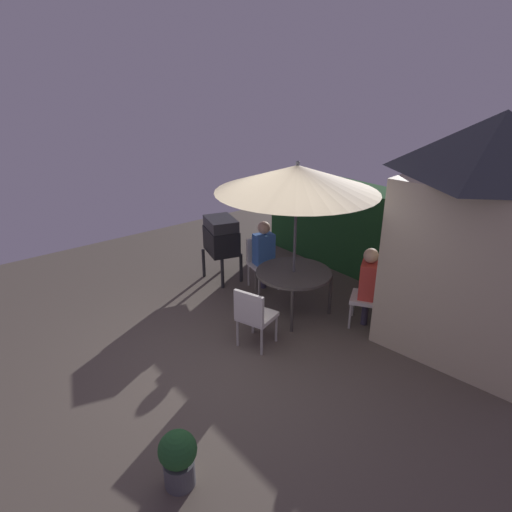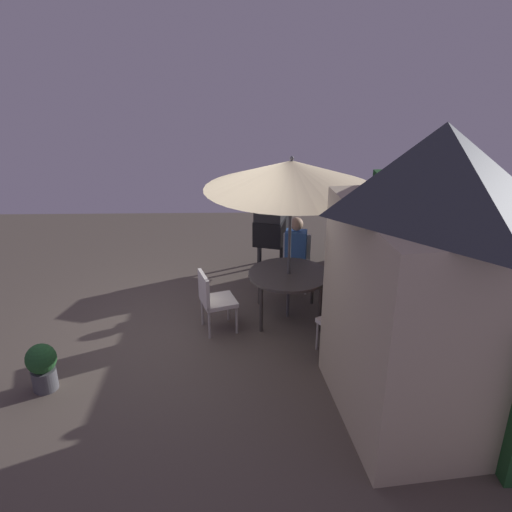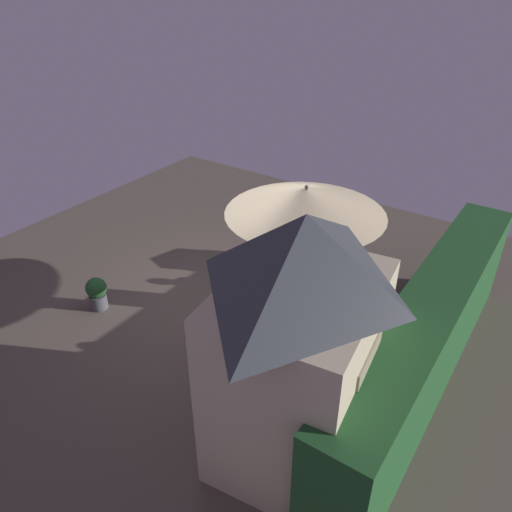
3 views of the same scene
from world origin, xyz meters
The scene contains 12 objects.
ground_plane centered at (0.00, 0.00, 0.00)m, with size 11.00×11.00×0.00m, color brown.
hedge_backdrop centered at (0.00, 3.50, 0.83)m, with size 5.88×0.75×1.66m.
garden_shed centered at (1.83, 2.54, 1.64)m, with size 2.30×1.88×3.22m.
patio_table centered at (-0.37, 1.36, 0.66)m, with size 1.20×1.20×0.72m.
patio_umbrella centered at (-0.37, 1.36, 2.20)m, with size 2.42×2.42×2.45m.
bbq_grill centered at (-2.11, 1.18, 0.85)m, with size 0.81×0.68×1.20m.
chair_near_shed centered at (0.68, 2.00, 0.52)m, with size 0.64×0.64×0.90m.
chair_far_side centered at (-1.42, 1.57, 0.52)m, with size 0.55×0.54×0.90m.
chair_toward_hedge centered at (-0.01, 0.25, 0.52)m, with size 0.58×0.59×0.90m.
potted_plant_by_shed centered at (1.32, -1.70, 0.33)m, with size 0.36×0.36×0.60m.
person_in_red centered at (0.60, 1.96, 0.78)m, with size 0.38×0.42×1.26m.
person_in_blue centered at (-1.34, 1.55, 0.78)m, with size 0.30×0.38×1.26m.
Camera 3 is at (5.50, 4.47, 5.25)m, focal length 34.54 mm.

